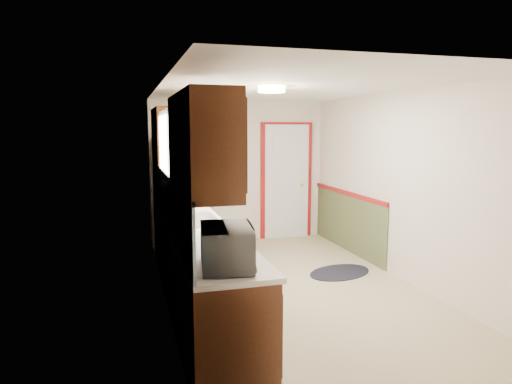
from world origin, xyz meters
TOP-DOWN VIEW (x-y plane):
  - room_shell at (0.00, 0.00)m, footprint 3.20×5.20m
  - kitchen_run at (-1.24, -0.29)m, footprint 0.63×4.00m
  - back_wall_trim at (0.99, 2.21)m, footprint 1.12×2.30m
  - ceiling_fixture at (-0.30, -0.20)m, footprint 0.30×0.30m
  - microwave at (-1.20, -1.95)m, footprint 0.37×0.58m
  - refrigerator at (-1.02, 2.05)m, footprint 0.78×0.77m
  - rug at (0.85, 0.33)m, footprint 1.09×0.89m
  - cooktop at (-1.19, 1.05)m, footprint 0.50×0.60m

SIDE VIEW (x-z plane):
  - rug at x=0.85m, z-range 0.00..0.01m
  - kitchen_run at x=-1.24m, z-range -0.29..1.91m
  - back_wall_trim at x=0.99m, z-range -0.15..1.93m
  - refrigerator at x=-1.02m, z-range 0.00..1.80m
  - cooktop at x=-1.19m, z-range 0.94..0.96m
  - microwave at x=-1.20m, z-range 0.94..1.31m
  - room_shell at x=0.00m, z-range -0.06..2.46m
  - ceiling_fixture at x=-0.30m, z-range 2.33..2.39m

